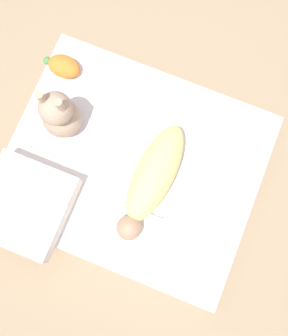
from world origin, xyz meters
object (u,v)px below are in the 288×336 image
(bunny_plush, at_px, (60,115))
(turtle_plush, at_px, (63,66))
(pillow, at_px, (26,205))
(swaddled_baby, at_px, (153,178))

(bunny_plush, bearing_deg, turtle_plush, -65.15)
(pillow, bearing_deg, bunny_plush, -89.25)
(swaddled_baby, height_order, bunny_plush, bunny_plush)
(swaddled_baby, distance_m, bunny_plush, 0.49)
(bunny_plush, distance_m, turtle_plush, 0.28)
(bunny_plush, bearing_deg, swaddled_baby, 168.41)
(swaddled_baby, bearing_deg, bunny_plush, -97.95)
(pillow, distance_m, turtle_plush, 0.66)
(pillow, height_order, bunny_plush, bunny_plush)
(swaddled_baby, distance_m, pillow, 0.56)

